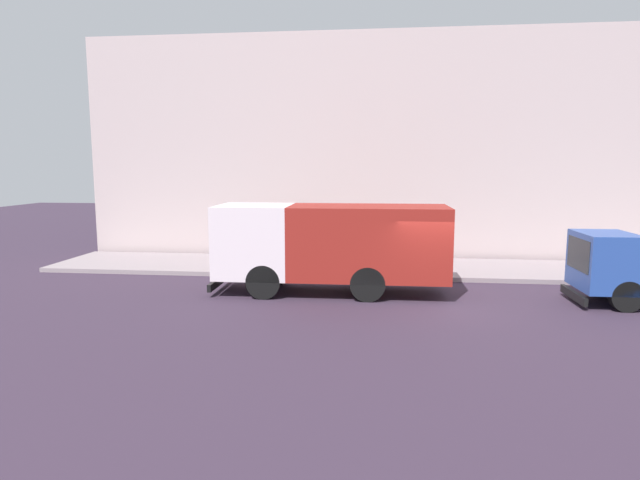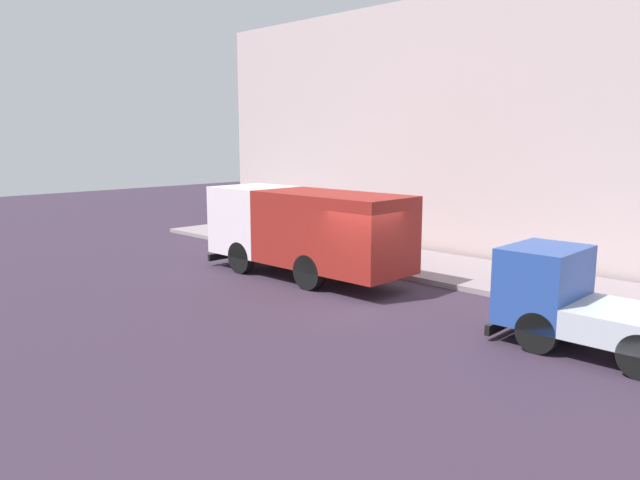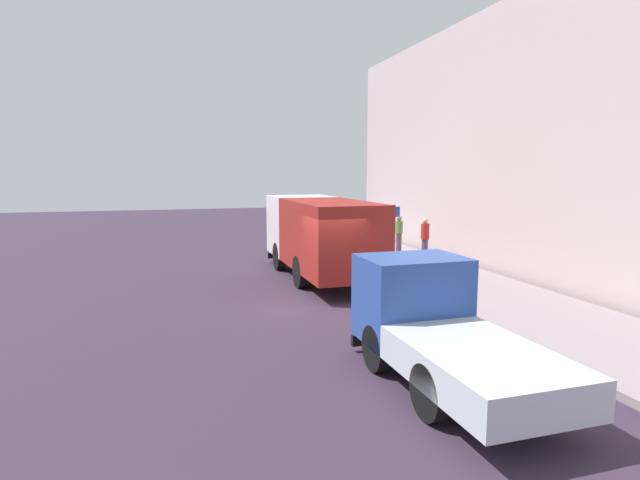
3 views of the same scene
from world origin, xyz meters
The scene contains 9 objects.
ground centered at (0.00, 0.00, 0.00)m, with size 80.00×80.00×0.00m, color #352738.
sidewalk centered at (5.06, 0.00, 0.08)m, with size 4.12×30.00×0.17m, color gray.
building_facade centered at (7.62, 0.00, 4.92)m, with size 0.50×30.00×9.85m, color #C2ACAC.
large_utility_truck centered at (0.95, 3.36, 1.66)m, with size 2.46×7.60×2.87m.
small_flatbed_truck centered at (0.48, -5.96, 1.01)m, with size 2.09×4.89×2.16m.
pedestrian_walking centered at (5.92, 7.27, 1.05)m, with size 0.46×0.46×1.67m.
pedestrian_standing centered at (6.15, 5.19, 1.09)m, with size 0.48×0.48×1.74m.
traffic_cone_orange centered at (3.85, 6.01, 0.52)m, with size 0.49×0.49×0.70m, color orange.
street_sign_post centered at (3.40, 2.35, 1.66)m, with size 0.44×0.08×2.52m.
Camera 1 is at (-16.07, 1.76, 4.14)m, focal length 29.87 mm.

